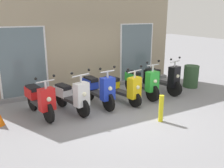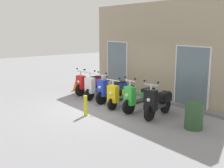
# 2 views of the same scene
# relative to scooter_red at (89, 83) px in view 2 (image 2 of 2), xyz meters

# --- Properties ---
(ground_plane) EXTENTS (40.00, 40.00, 0.00)m
(ground_plane) POSITION_rel_scooter_red_xyz_m (2.09, -0.90, -0.49)
(ground_plane) COLOR gray
(storefront_facade) EXTENTS (7.26, 0.50, 3.95)m
(storefront_facade) POSITION_rel_scooter_red_xyz_m (2.09, 1.81, 1.41)
(storefront_facade) COLOR gray
(storefront_facade) RESTS_ON ground_plane
(scooter_red) EXTENTS (0.61, 1.58, 1.21)m
(scooter_red) POSITION_rel_scooter_red_xyz_m (0.00, 0.00, 0.00)
(scooter_red) COLOR black
(scooter_red) RESTS_ON ground_plane
(scooter_white) EXTENTS (0.73, 1.54, 1.28)m
(scooter_white) POSITION_rel_scooter_red_xyz_m (0.85, -0.13, -0.01)
(scooter_white) COLOR black
(scooter_white) RESTS_ON ground_plane
(scooter_blue) EXTENTS (0.53, 1.65, 1.28)m
(scooter_blue) POSITION_rel_scooter_red_xyz_m (1.72, -0.05, 0.02)
(scooter_blue) COLOR black
(scooter_blue) RESTS_ON ground_plane
(scooter_yellow) EXTENTS (0.76, 1.57, 1.22)m
(scooter_yellow) POSITION_rel_scooter_red_xyz_m (2.46, -0.16, -0.02)
(scooter_yellow) COLOR black
(scooter_yellow) RESTS_ON ground_plane
(scooter_green) EXTENTS (0.54, 1.67, 1.29)m
(scooter_green) POSITION_rel_scooter_red_xyz_m (3.31, -0.02, 0.01)
(scooter_green) COLOR black
(scooter_green) RESTS_ON ground_plane
(scooter_black) EXTENTS (0.70, 1.58, 1.30)m
(scooter_black) POSITION_rel_scooter_red_xyz_m (4.18, -0.02, 0.01)
(scooter_black) COLOR black
(scooter_black) RESTS_ON ground_plane
(trash_bin) EXTENTS (0.54, 0.54, 0.81)m
(trash_bin) POSITION_rel_scooter_red_xyz_m (5.59, 0.02, -0.09)
(trash_bin) COLOR #2D4C2D
(trash_bin) RESTS_ON ground_plane
(traffic_cone) EXTENTS (0.32, 0.32, 0.52)m
(traffic_cone) POSITION_rel_scooter_red_xyz_m (-1.06, -0.04, -0.23)
(traffic_cone) COLOR orange
(traffic_cone) RESTS_ON ground_plane
(curb_bollard) EXTENTS (0.12, 0.12, 0.70)m
(curb_bollard) POSITION_rel_scooter_red_xyz_m (2.60, -1.83, -0.14)
(curb_bollard) COLOR yellow
(curb_bollard) RESTS_ON ground_plane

